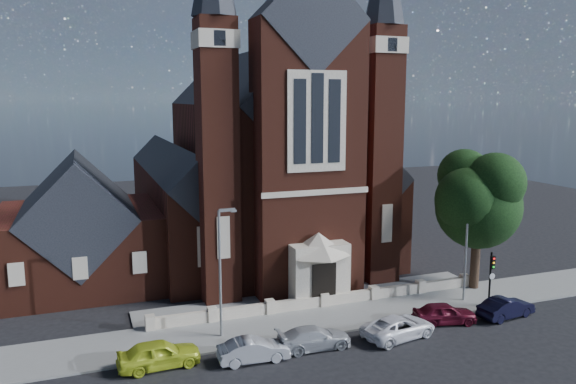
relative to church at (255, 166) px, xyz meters
The scene contains 16 objects.
ground 11.40m from the church, 90.00° to the right, with size 120.00×120.00×0.00m, color black.
pavement_strip 20.18m from the church, 90.00° to the right, with size 60.00×5.00×0.12m, color slate.
forecourt_paving 16.60m from the church, 90.00° to the right, with size 26.00×3.00×0.14m, color slate.
forecourt_wall 18.37m from the church, 90.00° to the right, with size 24.00×0.40×0.90m, color #AFA08B.
church is the anchor object (origin of this frame).
parish_hall 17.26m from the church, 162.84° to the right, with size 12.00×12.20×10.24m.
street_tree 21.38m from the church, 53.83° to the right, with size 6.40×6.60×10.70m.
street_lamp_left 20.84m from the church, 112.66° to the right, with size 1.16×0.22×8.09m.
street_lamp_right 21.76m from the church, 61.96° to the right, with size 1.16×0.22×8.09m.
traffic_signal 23.94m from the church, 61.80° to the right, with size 0.28×0.42×4.00m.
car_lime_van 25.80m from the church, 119.33° to the right, with size 1.81×4.50×1.53m, color #C0D129.
car_silver_a 24.89m from the church, 107.28° to the right, with size 1.40×4.02×1.33m, color #A0A1A7.
car_silver_b 23.77m from the church, 98.20° to the right, with size 1.83×4.50×1.31m, color #A8ABB0.
car_white_suv 24.04m from the church, 84.30° to the right, with size 2.24×4.87×1.35m, color white.
car_dark_red 23.93m from the church, 74.03° to the right, with size 1.65×4.11×1.40m, color #520E1E.
car_navy 25.98m from the church, 64.37° to the right, with size 1.46×4.19×1.38m, color black.
Camera 1 is at (-15.47, -28.08, 14.59)m, focal length 35.00 mm.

